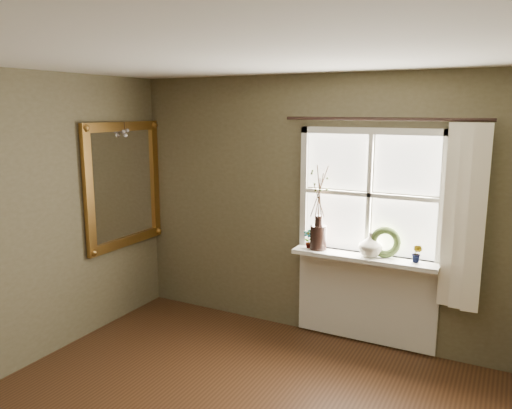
{
  "coord_description": "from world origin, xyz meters",
  "views": [
    {
      "loc": [
        1.73,
        -2.32,
        2.27
      ],
      "look_at": [
        -0.29,
        1.55,
        1.43
      ],
      "focal_mm": 35.0,
      "sensor_mm": 36.0,
      "label": 1
    }
  ],
  "objects_px": {
    "gilt_mirror": "(124,184)",
    "dark_jug": "(318,237)",
    "wreath": "(385,246)",
    "cream_vase": "(371,245)"
  },
  "relations": [
    {
      "from": "dark_jug",
      "to": "wreath",
      "type": "distance_m",
      "value": 0.64
    },
    {
      "from": "dark_jug",
      "to": "cream_vase",
      "type": "height_order",
      "value": "dark_jug"
    },
    {
      "from": "wreath",
      "to": "gilt_mirror",
      "type": "height_order",
      "value": "gilt_mirror"
    },
    {
      "from": "cream_vase",
      "to": "gilt_mirror",
      "type": "bearing_deg",
      "value": -170.73
    },
    {
      "from": "cream_vase",
      "to": "wreath",
      "type": "bearing_deg",
      "value": 17.93
    },
    {
      "from": "dark_jug",
      "to": "wreath",
      "type": "bearing_deg",
      "value": 3.59
    },
    {
      "from": "cream_vase",
      "to": "gilt_mirror",
      "type": "distance_m",
      "value": 2.64
    },
    {
      "from": "dark_jug",
      "to": "gilt_mirror",
      "type": "distance_m",
      "value": 2.15
    },
    {
      "from": "gilt_mirror",
      "to": "dark_jug",
      "type": "bearing_deg",
      "value": 11.53
    },
    {
      "from": "wreath",
      "to": "dark_jug",
      "type": "bearing_deg",
      "value": 161.85
    }
  ]
}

